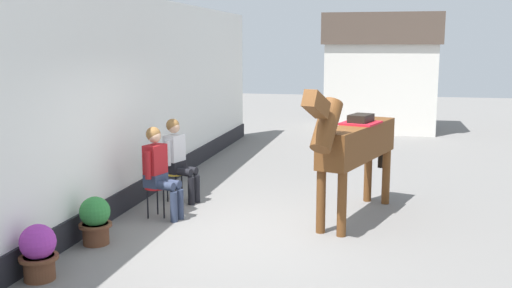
{
  "coord_description": "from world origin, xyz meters",
  "views": [
    {
      "loc": [
        1.57,
        -7.72,
        2.6
      ],
      "look_at": [
        -0.4,
        1.2,
        1.05
      ],
      "focal_mm": 41.26,
      "sensor_mm": 36.0,
      "label": 1
    }
  ],
  "objects_px": {
    "seated_visitor_near": "(159,168)",
    "flower_planter_near": "(38,251)",
    "saddled_horse_center": "(355,143)",
    "flower_planter_far": "(95,220)",
    "seated_visitor_far": "(178,156)"
  },
  "relations": [
    {
      "from": "saddled_horse_center",
      "to": "flower_planter_near",
      "type": "distance_m",
      "value": 4.6
    },
    {
      "from": "flower_planter_near",
      "to": "seated_visitor_far",
      "type": "bearing_deg",
      "value": 84.04
    },
    {
      "from": "seated_visitor_far",
      "to": "flower_planter_near",
      "type": "xyz_separation_m",
      "value": [
        -0.37,
        -3.52,
        -0.44
      ]
    },
    {
      "from": "seated_visitor_far",
      "to": "flower_planter_far",
      "type": "distance_m",
      "value": 2.35
    },
    {
      "from": "seated_visitor_near",
      "to": "saddled_horse_center",
      "type": "distance_m",
      "value": 2.94
    },
    {
      "from": "seated_visitor_near",
      "to": "flower_planter_far",
      "type": "bearing_deg",
      "value": -106.06
    },
    {
      "from": "seated_visitor_far",
      "to": "flower_planter_near",
      "type": "height_order",
      "value": "seated_visitor_far"
    },
    {
      "from": "seated_visitor_far",
      "to": "saddled_horse_center",
      "type": "height_order",
      "value": "saddled_horse_center"
    },
    {
      "from": "seated_visitor_far",
      "to": "saddled_horse_center",
      "type": "distance_m",
      "value": 2.97
    },
    {
      "from": "seated_visitor_near",
      "to": "flower_planter_far",
      "type": "relative_size",
      "value": 2.17
    },
    {
      "from": "seated_visitor_far",
      "to": "flower_planter_far",
      "type": "height_order",
      "value": "seated_visitor_far"
    },
    {
      "from": "seated_visitor_near",
      "to": "flower_planter_near",
      "type": "xyz_separation_m",
      "value": [
        -0.42,
        -2.55,
        -0.44
      ]
    },
    {
      "from": "seated_visitor_near",
      "to": "seated_visitor_far",
      "type": "height_order",
      "value": "same"
    },
    {
      "from": "flower_planter_near",
      "to": "flower_planter_far",
      "type": "height_order",
      "value": "same"
    },
    {
      "from": "flower_planter_far",
      "to": "seated_visitor_far",
      "type": "bearing_deg",
      "value": 81.97
    }
  ]
}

